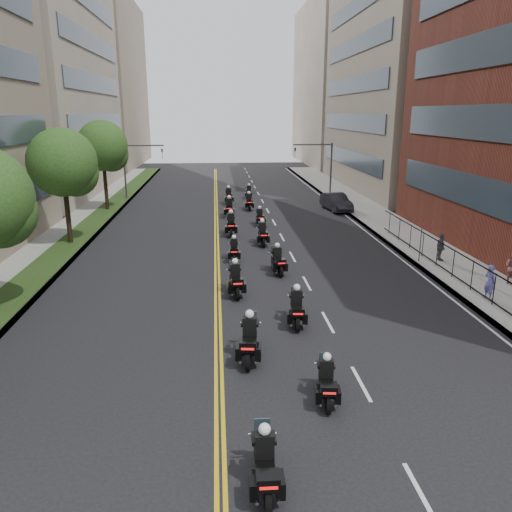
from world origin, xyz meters
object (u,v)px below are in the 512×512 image
Objects in this scene: motorcycle_5 at (278,261)px; motorcycle_12 at (229,197)px; motorcycle_9 at (260,218)px; parked_sedan at (336,202)px; motorcycle_6 at (234,251)px; motorcycle_7 at (262,235)px; motorcycle_11 at (249,202)px; pedestrian_a at (490,282)px; motorcycle_1 at (326,383)px; motorcycle_8 at (231,225)px; motorcycle_3 at (297,309)px; pedestrian_c at (441,247)px; motorcycle_0 at (265,465)px; motorcycle_10 at (229,209)px; motorcycle_13 at (249,193)px; motorcycle_2 at (249,341)px; motorcycle_4 at (236,281)px.

motorcycle_12 is (-2.10, 21.79, 0.04)m from motorcycle_5.
motorcycle_9 is 0.45× the size of parked_sedan.
motorcycle_7 is at bearing 61.57° from motorcycle_6.
pedestrian_a reaches higher than motorcycle_11.
motorcycle_1 is 18.93m from motorcycle_7.
motorcycle_8 is at bearing 98.04° from motorcycle_5.
pedestrian_c is at bearing 45.29° from motorcycle_3.
motorcycle_11 is 0.93× the size of motorcycle_12.
motorcycle_10 is at bearing 90.43° from motorcycle_0.
motorcycle_13 is at bearing 96.65° from motorcycle_1.
motorcycle_1 is 31.49m from parked_sedan.
motorcycle_2 reaches higher than motorcycle_11.
motorcycle_3 is at bearing 60.77° from motorcycle_2.
motorcycle_5 is 9.86m from pedestrian_c.
motorcycle_12 is at bearing 85.21° from motorcycle_4.
motorcycle_10 reaches higher than motorcycle_4.
motorcycle_1 is 0.90× the size of motorcycle_3.
motorcycle_6 is 0.87× the size of motorcycle_12.
motorcycle_10 is (-2.16, 28.37, 0.11)m from motorcycle_1.
motorcycle_8 reaches higher than pedestrian_a.
motorcycle_2 is 1.20× the size of motorcycle_9.
motorcycle_7 is 1.15× the size of motorcycle_9.
pedestrian_a is (11.53, -20.74, 0.26)m from motorcycle_10.
motorcycle_0 is 18.95m from motorcycle_6.
motorcycle_4 is at bearing -133.57° from motorcycle_5.
motorcycle_11 reaches higher than parked_sedan.
motorcycle_3 is 19.07m from motorcycle_9.
motorcycle_7 is at bearing -86.82° from motorcycle_12.
motorcycle_5 is at bearing -47.49° from motorcycle_6.
motorcycle_13 is at bearing 85.76° from motorcycle_11.
motorcycle_7 is 12.58m from motorcycle_11.
motorcycle_3 is 25.91m from parked_sedan.
motorcycle_7 is 1.05× the size of motorcycle_11.
motorcycle_13 is at bearing 86.21° from motorcycle_9.
pedestrian_a is at bearing 29.71° from motorcycle_2.
parked_sedan is at bearing 15.22° from motorcycle_10.
pedestrian_c is (12.01, 11.07, 0.22)m from motorcycle_2.
motorcycle_1 is 3.58m from motorcycle_2.
pedestrian_a reaches higher than pedestrian_c.
motorcycle_5 is (2.30, 16.34, 0.01)m from motorcycle_0.
motorcycle_8 is (0.17, 12.21, 0.03)m from motorcycle_4.
motorcycle_2 is at bearing -97.63° from motorcycle_7.
motorcycle_11 is at bearing 166.09° from parked_sedan.
motorcycle_1 is 1.26× the size of pedestrian_a.
motorcycle_1 is at bearing -84.27° from motorcycle_3.
motorcycle_8 is at bearing 90.87° from motorcycle_6.
motorcycle_8 is 16.18m from motorcycle_13.
parked_sedan is at bearing 60.65° from motorcycle_4.
motorcycle_2 is 1.00× the size of motorcycle_10.
motorcycle_2 is 25.52m from motorcycle_10.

